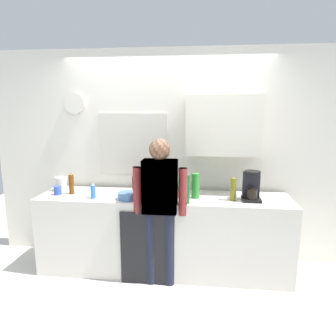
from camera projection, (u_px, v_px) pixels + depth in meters
The scene contains 19 objects.
ground_plane at pixel (160, 283), 3.46m from camera, with size 8.00×8.00×0.00m, color silver.
kitchen_counter at pixel (164, 233), 3.66m from camera, with size 2.87×0.64×0.91m, color beige.
dishwasher_panel at pixel (146, 249), 3.36m from camera, with size 0.56×0.02×0.82m, color black.
back_wall_assembly at pixel (174, 152), 3.87m from camera, with size 4.47×0.42×2.60m.
coffee_maker at pixel (251, 187), 3.40m from camera, with size 0.20×0.20×0.33m.
bottle_dark_sauce at pixel (135, 184), 3.77m from camera, with size 0.06×0.06×0.18m, color black.
bottle_olive_oil at pixel (233, 189), 3.39m from camera, with size 0.06×0.06×0.25m, color olive.
bottle_red_vinegar at pixel (141, 183), 3.72m from camera, with size 0.06×0.06×0.22m, color maroon.
bottle_green_wine at pixel (186, 189), 3.29m from camera, with size 0.07×0.07×0.30m, color #195923.
bottle_clear_soda at pixel (196, 186), 3.48m from camera, with size 0.09×0.09×0.28m, color #2D8C33.
bottle_amber_beer at pixel (71, 184), 3.65m from camera, with size 0.06×0.06×0.23m, color brown.
cup_blue_mug at pixel (58, 190), 3.63m from camera, with size 0.08×0.08×0.10m, color #3351B2.
cup_yellow_cup at pixel (146, 197), 3.40m from camera, with size 0.07×0.07×0.09m, color yellow.
mixing_bowl at pixel (128, 196), 3.45m from camera, with size 0.22×0.22×0.08m, color #4C72A5.
potted_plant at pixel (176, 186), 3.52m from camera, with size 0.15×0.15×0.23m.
dish_soap at pixel (93, 191), 3.48m from camera, with size 0.06×0.06×0.18m.
storage_canister at pixel (61, 184), 3.79m from camera, with size 0.14×0.14×0.17m, color silver.
person_at_sink at pixel (160, 200), 3.27m from camera, with size 0.57×0.22×1.60m.
person_guest at pixel (160, 200), 3.27m from camera, with size 0.57×0.22×1.60m.
Camera 1 is at (0.45, -3.12, 1.91)m, focal length 33.41 mm.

